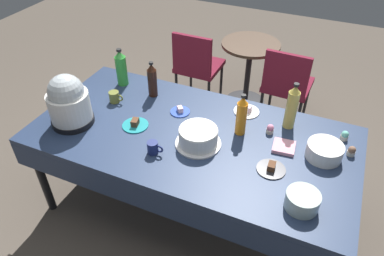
{
  "coord_description": "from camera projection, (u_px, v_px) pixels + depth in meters",
  "views": [
    {
      "loc": [
        0.76,
        -1.74,
        2.3
      ],
      "look_at": [
        0.0,
        0.0,
        0.8
      ],
      "focal_mm": 33.63,
      "sensor_mm": 36.0,
      "label": 1
    }
  ],
  "objects": [
    {
      "name": "ground",
      "position": [
        192.0,
        205.0,
        2.92
      ],
      "size": [
        9.0,
        9.0,
        0.0
      ],
      "primitive_type": "plane",
      "color": "brown"
    },
    {
      "name": "potluck_table",
      "position": [
        192.0,
        141.0,
        2.49
      ],
      "size": [
        2.2,
        1.1,
        0.75
      ],
      "color": "navy",
      "rests_on": "ground"
    },
    {
      "name": "frosted_layer_cake",
      "position": [
        198.0,
        137.0,
        2.33
      ],
      "size": [
        0.3,
        0.3,
        0.12
      ],
      "color": "silver",
      "rests_on": "potluck_table"
    },
    {
      "name": "slow_cooker",
      "position": [
        68.0,
        102.0,
        2.44
      ],
      "size": [
        0.3,
        0.3,
        0.38
      ],
      "color": "black",
      "rests_on": "potluck_table"
    },
    {
      "name": "glass_salad_bowl",
      "position": [
        302.0,
        201.0,
        1.93
      ],
      "size": [
        0.19,
        0.19,
        0.1
      ],
      "primitive_type": "cylinder",
      "color": "#B2C6BC",
      "rests_on": "potluck_table"
    },
    {
      "name": "ceramic_snack_bowl",
      "position": [
        324.0,
        151.0,
        2.24
      ],
      "size": [
        0.22,
        0.22,
        0.1
      ],
      "primitive_type": "cylinder",
      "color": "silver",
      "rests_on": "potluck_table"
    },
    {
      "name": "dessert_plate_teal",
      "position": [
        135.0,
        124.0,
        2.51
      ],
      "size": [
        0.18,
        0.18,
        0.05
      ],
      "color": "teal",
      "rests_on": "potluck_table"
    },
    {
      "name": "dessert_plate_cobalt",
      "position": [
        180.0,
        111.0,
        2.64
      ],
      "size": [
        0.15,
        0.15,
        0.05
      ],
      "color": "#2D4CB2",
      "rests_on": "potluck_table"
    },
    {
      "name": "dessert_plate_charcoal",
      "position": [
        271.0,
        168.0,
        2.17
      ],
      "size": [
        0.18,
        0.18,
        0.05
      ],
      "color": "#2D2D33",
      "rests_on": "potluck_table"
    },
    {
      "name": "dessert_plate_white",
      "position": [
        247.0,
        110.0,
        2.64
      ],
      "size": [
        0.19,
        0.19,
        0.05
      ],
      "color": "white",
      "rests_on": "potluck_table"
    },
    {
      "name": "cupcake_berry",
      "position": [
        352.0,
        151.0,
        2.26
      ],
      "size": [
        0.05,
        0.05,
        0.07
      ],
      "color": "beige",
      "rests_on": "potluck_table"
    },
    {
      "name": "cupcake_rose",
      "position": [
        270.0,
        129.0,
        2.44
      ],
      "size": [
        0.05,
        0.05,
        0.07
      ],
      "color": "beige",
      "rests_on": "potluck_table"
    },
    {
      "name": "cupcake_vanilla",
      "position": [
        345.0,
        136.0,
        2.38
      ],
      "size": [
        0.05,
        0.05,
        0.07
      ],
      "color": "beige",
      "rests_on": "potluck_table"
    },
    {
      "name": "soda_bottle_orange_juice",
      "position": [
        241.0,
        116.0,
        2.37
      ],
      "size": [
        0.07,
        0.07,
        0.31
      ],
      "color": "orange",
      "rests_on": "potluck_table"
    },
    {
      "name": "soda_bottle_lime_soda",
      "position": [
        121.0,
        68.0,
        2.87
      ],
      "size": [
        0.09,
        0.09,
        0.31
      ],
      "color": "green",
      "rests_on": "potluck_table"
    },
    {
      "name": "soda_bottle_cola",
      "position": [
        152.0,
        80.0,
        2.75
      ],
      "size": [
        0.07,
        0.07,
        0.29
      ],
      "color": "#33190F",
      "rests_on": "potluck_table"
    },
    {
      "name": "soda_bottle_ginger_ale",
      "position": [
        292.0,
        107.0,
        2.42
      ],
      "size": [
        0.08,
        0.08,
        0.35
      ],
      "color": "gold",
      "rests_on": "potluck_table"
    },
    {
      "name": "coffee_mug_olive",
      "position": [
        115.0,
        97.0,
        2.73
      ],
      "size": [
        0.12,
        0.08,
        0.09
      ],
      "color": "olive",
      "rests_on": "potluck_table"
    },
    {
      "name": "coffee_mug_navy",
      "position": [
        153.0,
        148.0,
        2.27
      ],
      "size": [
        0.11,
        0.07,
        0.09
      ],
      "color": "navy",
      "rests_on": "potluck_table"
    },
    {
      "name": "paper_napkin_stack",
      "position": [
        284.0,
        147.0,
        2.33
      ],
      "size": [
        0.15,
        0.15,
        0.02
      ],
      "primitive_type": "cube",
      "rotation": [
        0.0,
        0.0,
        0.09
      ],
      "color": "pink",
      "rests_on": "potluck_table"
    },
    {
      "name": "maroon_chair_left",
      "position": [
        197.0,
        63.0,
        3.77
      ],
      "size": [
        0.45,
        0.45,
        0.85
      ],
      "color": "maroon",
      "rests_on": "ground"
    },
    {
      "name": "maroon_chair_right",
      "position": [
        287.0,
        82.0,
        3.47
      ],
      "size": [
        0.46,
        0.46,
        0.85
      ],
      "color": "maroon",
      "rests_on": "ground"
    },
    {
      "name": "round_cafe_table",
      "position": [
        249.0,
        63.0,
        3.77
      ],
      "size": [
        0.6,
        0.6,
        0.72
      ],
      "color": "#473323",
      "rests_on": "ground"
    }
  ]
}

